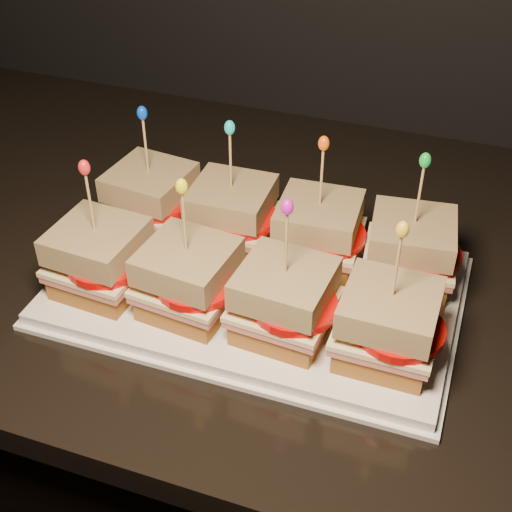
% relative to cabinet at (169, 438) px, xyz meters
% --- Properties ---
extents(cabinet, '(2.30, 0.68, 0.85)m').
position_rel_cabinet_xyz_m(cabinet, '(0.00, 0.00, 0.00)').
color(cabinet, black).
rests_on(cabinet, ground).
extents(granite_slab, '(2.34, 0.72, 0.03)m').
position_rel_cabinet_xyz_m(granite_slab, '(0.00, 0.00, 0.44)').
color(granite_slab, black).
rests_on(granite_slab, cabinet).
extents(platter, '(0.44, 0.27, 0.02)m').
position_rel_cabinet_xyz_m(platter, '(0.19, -0.10, 0.47)').
color(platter, white).
rests_on(platter, granite_slab).
extents(platter_rim, '(0.45, 0.28, 0.01)m').
position_rel_cabinet_xyz_m(platter_rim, '(0.19, -0.10, 0.46)').
color(platter_rim, white).
rests_on(platter_rim, granite_slab).
extents(sandwich_0_bread_bot, '(0.10, 0.10, 0.02)m').
position_rel_cabinet_xyz_m(sandwich_0_bread_bot, '(0.04, -0.04, 0.49)').
color(sandwich_0_bread_bot, brown).
rests_on(sandwich_0_bread_bot, platter).
extents(sandwich_0_ham, '(0.11, 0.10, 0.01)m').
position_rel_cabinet_xyz_m(sandwich_0_ham, '(0.04, -0.04, 0.51)').
color(sandwich_0_ham, '#CB6256').
rests_on(sandwich_0_ham, sandwich_0_bread_bot).
extents(sandwich_0_cheese, '(0.11, 0.10, 0.01)m').
position_rel_cabinet_xyz_m(sandwich_0_cheese, '(0.04, -0.04, 0.51)').
color(sandwich_0_cheese, '#F8E2A3').
rests_on(sandwich_0_cheese, sandwich_0_ham).
extents(sandwich_0_tomato, '(0.09, 0.09, 0.01)m').
position_rel_cabinet_xyz_m(sandwich_0_tomato, '(0.05, -0.04, 0.52)').
color(sandwich_0_tomato, red).
rests_on(sandwich_0_tomato, sandwich_0_cheese).
extents(sandwich_0_bread_top, '(0.10, 0.10, 0.03)m').
position_rel_cabinet_xyz_m(sandwich_0_bread_top, '(0.04, -0.04, 0.54)').
color(sandwich_0_bread_top, '#5B3713').
rests_on(sandwich_0_bread_top, sandwich_0_tomato).
extents(sandwich_0_pick, '(0.00, 0.00, 0.09)m').
position_rel_cabinet_xyz_m(sandwich_0_pick, '(0.04, -0.04, 0.58)').
color(sandwich_0_pick, tan).
rests_on(sandwich_0_pick, sandwich_0_bread_top).
extents(sandwich_0_frill, '(0.01, 0.01, 0.02)m').
position_rel_cabinet_xyz_m(sandwich_0_frill, '(0.04, -0.04, 0.63)').
color(sandwich_0_frill, blue).
rests_on(sandwich_0_frill, sandwich_0_pick).
extents(sandwich_1_bread_bot, '(0.09, 0.09, 0.02)m').
position_rel_cabinet_xyz_m(sandwich_1_bread_bot, '(0.14, -0.04, 0.49)').
color(sandwich_1_bread_bot, brown).
rests_on(sandwich_1_bread_bot, platter).
extents(sandwich_1_ham, '(0.10, 0.09, 0.01)m').
position_rel_cabinet_xyz_m(sandwich_1_ham, '(0.14, -0.04, 0.51)').
color(sandwich_1_ham, '#CB6256').
rests_on(sandwich_1_ham, sandwich_1_bread_bot).
extents(sandwich_1_cheese, '(0.10, 0.10, 0.01)m').
position_rel_cabinet_xyz_m(sandwich_1_cheese, '(0.14, -0.04, 0.51)').
color(sandwich_1_cheese, '#F8E2A3').
rests_on(sandwich_1_cheese, sandwich_1_ham).
extents(sandwich_1_tomato, '(0.09, 0.09, 0.01)m').
position_rel_cabinet_xyz_m(sandwich_1_tomato, '(0.15, -0.04, 0.52)').
color(sandwich_1_tomato, red).
rests_on(sandwich_1_tomato, sandwich_1_cheese).
extents(sandwich_1_bread_top, '(0.09, 0.09, 0.03)m').
position_rel_cabinet_xyz_m(sandwich_1_bread_top, '(0.14, -0.04, 0.54)').
color(sandwich_1_bread_top, '#5B3713').
rests_on(sandwich_1_bread_top, sandwich_1_tomato).
extents(sandwich_1_pick, '(0.00, 0.00, 0.09)m').
position_rel_cabinet_xyz_m(sandwich_1_pick, '(0.14, -0.04, 0.58)').
color(sandwich_1_pick, tan).
rests_on(sandwich_1_pick, sandwich_1_bread_top).
extents(sandwich_1_frill, '(0.01, 0.01, 0.02)m').
position_rel_cabinet_xyz_m(sandwich_1_frill, '(0.14, -0.04, 0.63)').
color(sandwich_1_frill, '#15C3C5').
rests_on(sandwich_1_frill, sandwich_1_pick).
extents(sandwich_2_bread_bot, '(0.09, 0.09, 0.02)m').
position_rel_cabinet_xyz_m(sandwich_2_bread_bot, '(0.25, -0.04, 0.49)').
color(sandwich_2_bread_bot, brown).
rests_on(sandwich_2_bread_bot, platter).
extents(sandwich_2_ham, '(0.10, 0.10, 0.01)m').
position_rel_cabinet_xyz_m(sandwich_2_ham, '(0.25, -0.04, 0.51)').
color(sandwich_2_ham, '#CB6256').
rests_on(sandwich_2_ham, sandwich_2_bread_bot).
extents(sandwich_2_cheese, '(0.10, 0.10, 0.01)m').
position_rel_cabinet_xyz_m(sandwich_2_cheese, '(0.25, -0.04, 0.51)').
color(sandwich_2_cheese, '#F8E2A3').
rests_on(sandwich_2_cheese, sandwich_2_ham).
extents(sandwich_2_tomato, '(0.09, 0.09, 0.01)m').
position_rel_cabinet_xyz_m(sandwich_2_tomato, '(0.26, -0.04, 0.52)').
color(sandwich_2_tomato, red).
rests_on(sandwich_2_tomato, sandwich_2_cheese).
extents(sandwich_2_bread_top, '(0.09, 0.09, 0.03)m').
position_rel_cabinet_xyz_m(sandwich_2_bread_top, '(0.25, -0.04, 0.54)').
color(sandwich_2_bread_top, '#5B3713').
rests_on(sandwich_2_bread_top, sandwich_2_tomato).
extents(sandwich_2_pick, '(0.00, 0.00, 0.09)m').
position_rel_cabinet_xyz_m(sandwich_2_pick, '(0.25, -0.04, 0.58)').
color(sandwich_2_pick, tan).
rests_on(sandwich_2_pick, sandwich_2_bread_top).
extents(sandwich_2_frill, '(0.01, 0.01, 0.02)m').
position_rel_cabinet_xyz_m(sandwich_2_frill, '(0.25, -0.04, 0.63)').
color(sandwich_2_frill, '#F75B0E').
rests_on(sandwich_2_frill, sandwich_2_pick).
extents(sandwich_3_bread_bot, '(0.10, 0.10, 0.02)m').
position_rel_cabinet_xyz_m(sandwich_3_bread_bot, '(0.35, -0.04, 0.49)').
color(sandwich_3_bread_bot, brown).
rests_on(sandwich_3_bread_bot, platter).
extents(sandwich_3_ham, '(0.11, 0.10, 0.01)m').
position_rel_cabinet_xyz_m(sandwich_3_ham, '(0.35, -0.04, 0.51)').
color(sandwich_3_ham, '#CB6256').
rests_on(sandwich_3_ham, sandwich_3_bread_bot).
extents(sandwich_3_cheese, '(0.11, 0.10, 0.01)m').
position_rel_cabinet_xyz_m(sandwich_3_cheese, '(0.35, -0.04, 0.51)').
color(sandwich_3_cheese, '#F8E2A3').
rests_on(sandwich_3_cheese, sandwich_3_ham).
extents(sandwich_3_tomato, '(0.09, 0.09, 0.01)m').
position_rel_cabinet_xyz_m(sandwich_3_tomato, '(0.36, -0.04, 0.52)').
color(sandwich_3_tomato, red).
rests_on(sandwich_3_tomato, sandwich_3_cheese).
extents(sandwich_3_bread_top, '(0.10, 0.10, 0.03)m').
position_rel_cabinet_xyz_m(sandwich_3_bread_top, '(0.35, -0.04, 0.54)').
color(sandwich_3_bread_top, '#5B3713').
rests_on(sandwich_3_bread_top, sandwich_3_tomato).
extents(sandwich_3_pick, '(0.00, 0.00, 0.09)m').
position_rel_cabinet_xyz_m(sandwich_3_pick, '(0.35, -0.04, 0.58)').
color(sandwich_3_pick, tan).
rests_on(sandwich_3_pick, sandwich_3_bread_top).
extents(sandwich_3_frill, '(0.01, 0.01, 0.02)m').
position_rel_cabinet_xyz_m(sandwich_3_frill, '(0.35, -0.04, 0.63)').
color(sandwich_3_frill, green).
rests_on(sandwich_3_frill, sandwich_3_pick).
extents(sandwich_4_bread_bot, '(0.09, 0.09, 0.02)m').
position_rel_cabinet_xyz_m(sandwich_4_bread_bot, '(0.04, -0.16, 0.49)').
color(sandwich_4_bread_bot, brown).
rests_on(sandwich_4_bread_bot, platter).
extents(sandwich_4_ham, '(0.10, 0.10, 0.01)m').
position_rel_cabinet_xyz_m(sandwich_4_ham, '(0.04, -0.16, 0.51)').
color(sandwich_4_ham, '#CB6256').
rests_on(sandwich_4_ham, sandwich_4_bread_bot).
extents(sandwich_4_cheese, '(0.10, 0.10, 0.01)m').
position_rel_cabinet_xyz_m(sandwich_4_cheese, '(0.04, -0.16, 0.51)').
color(sandwich_4_cheese, '#F8E2A3').
rests_on(sandwich_4_cheese, sandwich_4_ham).
extents(sandwich_4_tomato, '(0.09, 0.09, 0.01)m').
position_rel_cabinet_xyz_m(sandwich_4_tomato, '(0.05, -0.17, 0.52)').
color(sandwich_4_tomato, red).
rests_on(sandwich_4_tomato, sandwich_4_cheese).
extents(sandwich_4_bread_top, '(0.09, 0.09, 0.03)m').
position_rel_cabinet_xyz_m(sandwich_4_bread_top, '(0.04, -0.16, 0.54)').
color(sandwich_4_bread_top, '#5B3713').
rests_on(sandwich_4_bread_top, sandwich_4_tomato).
extents(sandwich_4_pick, '(0.00, 0.00, 0.09)m').
position_rel_cabinet_xyz_m(sandwich_4_pick, '(0.04, -0.16, 0.58)').
color(sandwich_4_pick, tan).
rests_on(sandwich_4_pick, sandwich_4_bread_top).
extents(sandwich_4_frill, '(0.01, 0.01, 0.02)m').
position_rel_cabinet_xyz_m(sandwich_4_frill, '(0.04, -0.16, 0.63)').
color(sandwich_4_frill, red).
rests_on(sandwich_4_frill, sandwich_4_pick).
extents(sandwich_5_bread_bot, '(0.10, 0.10, 0.02)m').
position_rel_cabinet_xyz_m(sandwich_5_bread_bot, '(0.14, -0.16, 0.49)').
color(sandwich_5_bread_bot, brown).
rests_on(sandwich_5_bread_bot, platter).
extents(sandwich_5_ham, '(0.10, 0.10, 0.01)m').
position_rel_cabinet_xyz_m(sandwich_5_ham, '(0.14, -0.16, 0.51)').
color(sandwich_5_ham, '#CB6256').
rests_on(sandwich_5_ham, sandwich_5_bread_bot).
extents(sandwich_5_cheese, '(0.11, 0.10, 0.01)m').
position_rel_cabinet_xyz_m(sandwich_5_cheese, '(0.14, -0.16, 0.51)').
color(sandwich_5_cheese, '#F8E2A3').
rests_on(sandwich_5_cheese, sandwich_5_ham).
extents(sandwich_5_tomato, '(0.09, 0.09, 0.01)m').
position_rel_cabinet_xyz_m(sandwich_5_tomato, '(0.15, -0.17, 0.52)').
color(sandwich_5_tomato, red).
rests_on(sandwich_5_tomato, sandwich_5_cheese).
extents(sandwich_5_bread_top, '(0.10, 0.10, 0.03)m').
position_rel_cabinet_xyz_m(sandwich_5_bread_top, '(0.14, -0.16, 0.54)').
color(sandwich_5_bread_top, '#5B3713').
rests_on(sandwich_5_bread_top, sandwich_5_tomato).
extents(sandwich_5_pick, '(0.00, 0.00, 0.09)m').
position_rel_cabinet_xyz_m(sandwich_5_pick, '(0.14, -0.16, 0.58)').
color(sandwich_5_pick, tan).
rests_on(sandwich_5_pick, sandwich_5_bread_top).
extents(sandwich_5_frill, '(0.01, 0.01, 0.02)m').
position_rel_cabinet_xyz_m(sandwich_5_frill, '(0.14, -0.16, 0.63)').
color(sandwich_5_frill, '#F6EE10').
rests_on(sandwich_5_frill, sandwich_5_pick).
extents(sandwich_6_bread_bot, '(0.09, 0.09, 0.02)m').
position_rel_cabinet_xyz_m(sandwich_6_bread_bot, '(0.25, -0.16, 0.49)').
color(sandwich_6_bread_bot, brown).
rests_on(sandwich_6_bread_bot, platter).
extents(sandwich_6_ham, '(0.10, 0.10, 0.01)m').
position_rel_cabinet_xyz_m(sandwich_6_ham, '(0.25, -0.16, 0.51)').
color(sandwich_6_ham, '#CB6256').
rests_on(sandwich_6_ham, sandwich_6_bread_bot).
extents(sandwich_6_cheese, '(0.10, 0.10, 0.01)m').
position_rel_cabinet_xyz_m(sandwich_6_cheese, '(0.25, -0.16, 0.51)').
color(sandwich_6_cheese, '#F8E2A3').
rests_on(sandwich_6_cheese, sandwich_6_ham).
extents(sandwich_6_tomato, '(0.09, 0.09, 0.01)m').
position_rel_cabinet_xyz_m(sandwich_6_tomato, '(0.26, -0.17, 0.52)').
color(sandwich_6_tomato, red).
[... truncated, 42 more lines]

